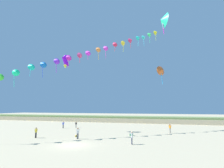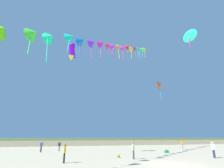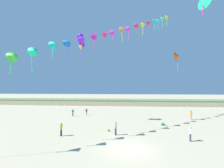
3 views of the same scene
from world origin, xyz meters
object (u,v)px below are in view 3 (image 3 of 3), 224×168
at_px(person_mid_center, 61,129).
at_px(person_far_right, 73,112).
at_px(beach_ball, 108,130).
at_px(person_near_right, 191,114).
at_px(large_kite_high_solo, 81,41).
at_px(person_far_center, 86,111).
at_px(large_kite_low_lead, 177,57).
at_px(large_kite_mid_trail, 203,0).
at_px(beach_cooler, 163,124).
at_px(person_near_left, 190,133).
at_px(person_far_left, 116,127).

bearing_deg(person_mid_center, person_far_right, 103.27).
bearing_deg(person_mid_center, beach_ball, 24.13).
relative_size(person_near_right, large_kite_high_solo, 0.60).
bearing_deg(large_kite_high_solo, person_far_center, 95.41).
bearing_deg(beach_ball, large_kite_high_solo, 138.23).
xyz_separation_m(person_far_center, large_kite_low_lead, (20.37, 1.03, 12.30)).
relative_size(person_far_center, large_kite_mid_trail, 0.39).
height_order(large_kite_mid_trail, large_kite_high_solo, large_kite_mid_trail).
bearing_deg(large_kite_mid_trail, large_kite_high_solo, 174.36).
distance_m(large_kite_mid_trail, beach_cooler, 20.78).
height_order(person_near_left, person_far_center, person_near_left).
distance_m(person_far_left, large_kite_mid_trail, 23.86).
relative_size(person_far_right, beach_ball, 4.46).
distance_m(person_far_center, beach_cooler, 16.85).
bearing_deg(large_kite_high_solo, person_near_left, -27.78).
height_order(person_far_center, large_kite_high_solo, large_kite_high_solo).
relative_size(person_mid_center, person_far_center, 1.10).
bearing_deg(person_near_right, person_far_center, 172.71).
distance_m(person_far_right, beach_ball, 13.72).
bearing_deg(large_kite_high_solo, beach_cooler, -4.27).
xyz_separation_m(person_near_right, beach_cooler, (-6.63, -5.07, -0.81)).
bearing_deg(person_far_right, large_kite_high_solo, -58.36).
height_order(person_mid_center, person_far_left, person_far_left).
xyz_separation_m(large_kite_high_solo, beach_ball, (5.64, -5.03, -14.63)).
bearing_deg(large_kite_low_lead, large_kite_mid_trail, -86.42).
height_order(large_kite_low_lead, large_kite_mid_trail, large_kite_mid_trail).
relative_size(person_far_left, large_kite_mid_trail, 0.44).
height_order(large_kite_high_solo, beach_cooler, large_kite_high_solo).
bearing_deg(person_near_left, person_far_left, 170.05).
xyz_separation_m(person_mid_center, person_far_left, (7.01, 0.98, 0.04)).
distance_m(beach_cooler, beach_ball, 9.51).
bearing_deg(beach_cooler, large_kite_mid_trail, -8.83).
relative_size(large_kite_mid_trail, beach_ball, 10.71).
bearing_deg(person_near_left, beach_ball, 162.25).
xyz_separation_m(large_kite_mid_trail, beach_cooler, (-6.07, 0.94, -19.86)).
height_order(large_kite_low_lead, beach_ball, large_kite_low_lead).
relative_size(person_far_right, large_kite_high_solo, 0.55).
bearing_deg(person_far_left, person_far_right, 129.95).
distance_m(large_kite_high_solo, beach_cooler, 20.44).
bearing_deg(person_mid_center, person_far_center, 91.62).
bearing_deg(person_far_center, beach_ball, -61.98).
height_order(person_far_center, beach_ball, person_far_center).
bearing_deg(beach_cooler, person_mid_center, -155.55).
distance_m(person_far_center, beach_ball, 13.38).
relative_size(person_near_left, beach_cooler, 2.94).
relative_size(person_near_left, person_far_center, 1.12).
height_order(person_mid_center, beach_cooler, person_mid_center).
bearing_deg(large_kite_low_lead, person_near_right, -72.78).
height_order(person_near_left, large_kite_high_solo, large_kite_high_solo).
bearing_deg(person_near_right, beach_ball, -149.37).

